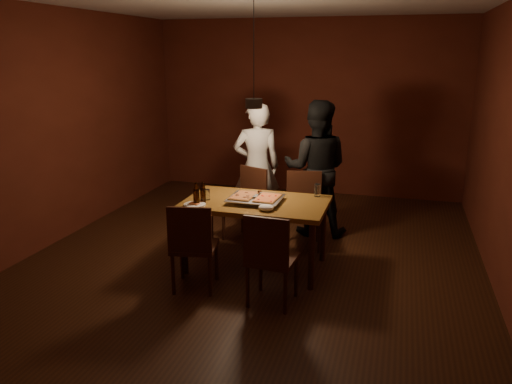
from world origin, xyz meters
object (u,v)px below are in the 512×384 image
(beer_bottle_a, at_px, (196,194))
(pendant_lamp, at_px, (254,102))
(beer_bottle_b, at_px, (203,192))
(diner_dark, at_px, (316,168))
(chair_far_left, at_px, (248,197))
(diner_white, at_px, (257,167))
(chair_far_right, at_px, (304,202))
(plate_slice, at_px, (195,205))
(chair_near_left, at_px, (192,240))
(pizza_tray, at_px, (255,200))
(chair_near_right, at_px, (270,252))
(dining_table, at_px, (256,208))

(beer_bottle_a, relative_size, pendant_lamp, 0.22)
(beer_bottle_b, distance_m, diner_dark, 1.73)
(chair_far_left, relative_size, beer_bottle_a, 2.26)
(diner_white, bearing_deg, beer_bottle_b, 60.72)
(diner_dark, bearing_deg, chair_far_right, 78.66)
(chair_far_right, height_order, plate_slice, chair_far_right)
(chair_near_left, bearing_deg, pendant_lamp, 59.60)
(pizza_tray, bearing_deg, chair_near_right, -62.15)
(chair_near_left, height_order, chair_near_right, same)
(chair_near_left, distance_m, diner_white, 1.99)
(chair_far_right, xyz_separation_m, diner_dark, (0.06, 0.45, 0.32))
(dining_table, height_order, diner_white, diner_white)
(dining_table, xyz_separation_m, chair_near_right, (0.36, -0.81, -0.14))
(chair_far_right, relative_size, pendant_lamp, 0.46)
(chair_near_left, height_order, diner_white, diner_white)
(beer_bottle_b, xyz_separation_m, plate_slice, (-0.05, -0.12, -0.10))
(plate_slice, bearing_deg, chair_near_left, -70.75)
(pizza_tray, xyz_separation_m, pendant_lamp, (-0.09, 0.25, 0.99))
(chair_far_right, relative_size, beer_bottle_a, 2.06)
(chair_near_left, relative_size, diner_dark, 0.29)
(chair_near_left, bearing_deg, plate_slice, 98.50)
(pizza_tray, bearing_deg, diner_dark, 74.73)
(dining_table, distance_m, plate_slice, 0.66)
(diner_dark, bearing_deg, diner_white, -3.53)
(plate_slice, bearing_deg, pizza_tray, 27.81)
(chair_far_left, bearing_deg, diner_dark, -129.09)
(pendant_lamp, bearing_deg, plate_slice, -131.03)
(beer_bottle_a, xyz_separation_m, plate_slice, (-0.01, -0.02, -0.11))
(diner_white, bearing_deg, dining_table, 82.96)
(chair_far_right, xyz_separation_m, pendant_lamp, (-0.45, -0.58, 1.22))
(chair_far_right, height_order, pizza_tray, chair_far_right)
(dining_table, height_order, pizza_tray, pizza_tray)
(chair_near_right, distance_m, beer_bottle_b, 1.11)
(chair_far_right, distance_m, chair_near_left, 1.71)
(chair_near_right, height_order, diner_dark, diner_dark)
(chair_near_right, bearing_deg, beer_bottle_b, 149.27)
(dining_table, relative_size, beer_bottle_b, 6.61)
(chair_far_left, xyz_separation_m, chair_near_right, (0.71, -1.64, 0.00))
(beer_bottle_b, distance_m, pendant_lamp, 1.08)
(dining_table, distance_m, pizza_tray, 0.10)
(dining_table, height_order, beer_bottle_a, beer_bottle_a)
(chair_near_right, bearing_deg, diner_white, 112.83)
(beer_bottle_a, distance_m, diner_white, 1.57)
(dining_table, bearing_deg, pizza_tray, -84.44)
(diner_white, bearing_deg, pizza_tray, 82.72)
(chair_near_left, height_order, pendant_lamp, pendant_lamp)
(beer_bottle_a, bearing_deg, dining_table, 29.38)
(dining_table, distance_m, chair_far_right, 0.89)
(chair_near_left, xyz_separation_m, beer_bottle_a, (-0.12, 0.42, 0.33))
(chair_near_right, height_order, pendant_lamp, pendant_lamp)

